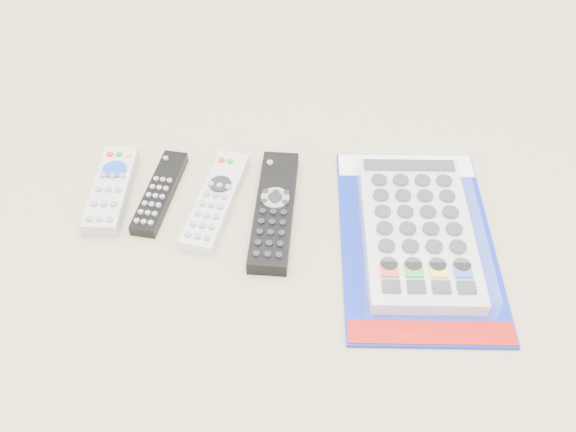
{
  "coord_description": "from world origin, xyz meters",
  "views": [
    {
      "loc": [
        0.07,
        -0.57,
        0.63
      ],
      "look_at": [
        0.04,
        0.0,
        0.01
      ],
      "focal_mm": 40.0,
      "sensor_mm": 36.0,
      "label": 1
    }
  ],
  "objects_px": {
    "remote_small_grey": "(112,190)",
    "remote_large_black": "(274,210)",
    "remote_silver_dvd": "(216,200)",
    "jumbo_remote_packaged": "(418,228)",
    "remote_slim_black": "(160,193)"
  },
  "relations": [
    {
      "from": "remote_small_grey",
      "to": "remote_silver_dvd",
      "type": "xyz_separation_m",
      "value": [
        0.15,
        -0.01,
        -0.0
      ]
    },
    {
      "from": "remote_small_grey",
      "to": "remote_silver_dvd",
      "type": "height_order",
      "value": "remote_small_grey"
    },
    {
      "from": "remote_small_grey",
      "to": "jumbo_remote_packaged",
      "type": "distance_m",
      "value": 0.42
    },
    {
      "from": "remote_silver_dvd",
      "to": "jumbo_remote_packaged",
      "type": "height_order",
      "value": "jumbo_remote_packaged"
    },
    {
      "from": "remote_small_grey",
      "to": "remote_slim_black",
      "type": "distance_m",
      "value": 0.07
    },
    {
      "from": "remote_large_black",
      "to": "jumbo_remote_packaged",
      "type": "bearing_deg",
      "value": -7.64
    },
    {
      "from": "remote_small_grey",
      "to": "jumbo_remote_packaged",
      "type": "xyz_separation_m",
      "value": [
        0.41,
        -0.06,
        0.01
      ]
    },
    {
      "from": "remote_small_grey",
      "to": "remote_large_black",
      "type": "distance_m",
      "value": 0.23
    },
    {
      "from": "remote_small_grey",
      "to": "jumbo_remote_packaged",
      "type": "height_order",
      "value": "jumbo_remote_packaged"
    },
    {
      "from": "remote_silver_dvd",
      "to": "remote_large_black",
      "type": "height_order",
      "value": "remote_large_black"
    },
    {
      "from": "remote_silver_dvd",
      "to": "remote_slim_black",
      "type": "bearing_deg",
      "value": -178.85
    },
    {
      "from": "remote_slim_black",
      "to": "remote_silver_dvd",
      "type": "height_order",
      "value": "remote_silver_dvd"
    },
    {
      "from": "remote_small_grey",
      "to": "remote_slim_black",
      "type": "relative_size",
      "value": 1.0
    },
    {
      "from": "remote_silver_dvd",
      "to": "jumbo_remote_packaged",
      "type": "bearing_deg",
      "value": 0.53
    },
    {
      "from": "remote_slim_black",
      "to": "remote_large_black",
      "type": "bearing_deg",
      "value": -2.11
    }
  ]
}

